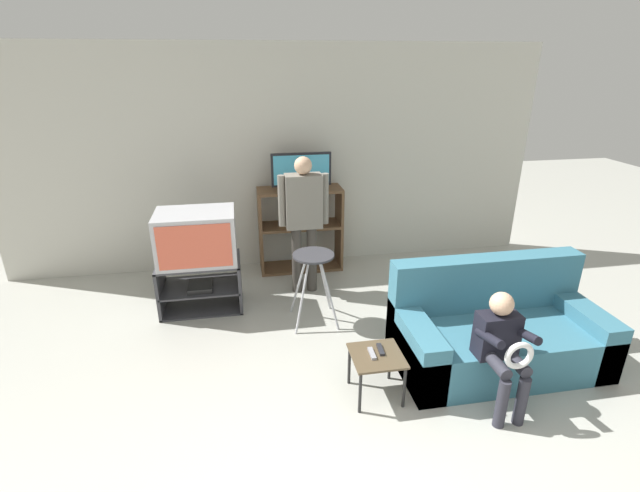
{
  "coord_description": "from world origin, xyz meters",
  "views": [
    {
      "loc": [
        -0.46,
        -1.55,
        2.43
      ],
      "look_at": [
        0.2,
        2.13,
        0.9
      ],
      "focal_mm": 26.0,
      "sensor_mm": 36.0,
      "label": 1
    }
  ],
  "objects_px": {
    "tv_stand": "(201,285)",
    "remote_control_black": "(380,349)",
    "television_flat": "(301,172)",
    "person_seated_child": "(502,344)",
    "media_shelf": "(300,229)",
    "person_standing_adult": "(304,213)",
    "remote_control_white": "(372,353)",
    "couch": "(496,332)",
    "television_main": "(196,237)",
    "snack_table": "(377,360)",
    "folding_stool": "(314,266)"
  },
  "relations": [
    {
      "from": "snack_table",
      "to": "person_standing_adult",
      "type": "xyz_separation_m",
      "value": [
        -0.28,
        1.82,
        0.59
      ]
    },
    {
      "from": "television_main",
      "to": "television_flat",
      "type": "distance_m",
      "value": 1.44
    },
    {
      "from": "media_shelf",
      "to": "snack_table",
      "type": "bearing_deg",
      "value": -84.32
    },
    {
      "from": "tv_stand",
      "to": "television_flat",
      "type": "height_order",
      "value": "television_flat"
    },
    {
      "from": "tv_stand",
      "to": "remote_control_white",
      "type": "xyz_separation_m",
      "value": [
        1.35,
        -1.63,
        0.12
      ]
    },
    {
      "from": "person_seated_child",
      "to": "remote_control_white",
      "type": "bearing_deg",
      "value": 163.43
    },
    {
      "from": "media_shelf",
      "to": "television_main",
      "type": "bearing_deg",
      "value": -146.01
    },
    {
      "from": "couch",
      "to": "remote_control_white",
      "type": "bearing_deg",
      "value": -168.36
    },
    {
      "from": "media_shelf",
      "to": "person_standing_adult",
      "type": "xyz_separation_m",
      "value": [
        -0.04,
        -0.6,
        0.39
      ]
    },
    {
      "from": "tv_stand",
      "to": "snack_table",
      "type": "bearing_deg",
      "value": -49.83
    },
    {
      "from": "television_main",
      "to": "couch",
      "type": "xyz_separation_m",
      "value": [
        2.5,
        -1.41,
        -0.5
      ]
    },
    {
      "from": "media_shelf",
      "to": "person_seated_child",
      "type": "distance_m",
      "value": 2.89
    },
    {
      "from": "remote_control_black",
      "to": "person_standing_adult",
      "type": "bearing_deg",
      "value": 104.83
    },
    {
      "from": "folding_stool",
      "to": "remote_control_white",
      "type": "relative_size",
      "value": 5.01
    },
    {
      "from": "television_main",
      "to": "person_standing_adult",
      "type": "distance_m",
      "value": 1.12
    },
    {
      "from": "tv_stand",
      "to": "media_shelf",
      "type": "relative_size",
      "value": 0.81
    },
    {
      "from": "folding_stool",
      "to": "snack_table",
      "type": "distance_m",
      "value": 1.23
    },
    {
      "from": "snack_table",
      "to": "person_standing_adult",
      "type": "bearing_deg",
      "value": 98.76
    },
    {
      "from": "tv_stand",
      "to": "media_shelf",
      "type": "xyz_separation_m",
      "value": [
        1.15,
        0.78,
        0.26
      ]
    },
    {
      "from": "tv_stand",
      "to": "folding_stool",
      "type": "distance_m",
      "value": 1.25
    },
    {
      "from": "remote_control_black",
      "to": "remote_control_white",
      "type": "height_order",
      "value": "same"
    },
    {
      "from": "media_shelf",
      "to": "folding_stool",
      "type": "height_order",
      "value": "media_shelf"
    },
    {
      "from": "remote_control_white",
      "to": "person_standing_adult",
      "type": "distance_m",
      "value": 1.91
    },
    {
      "from": "remote_control_white",
      "to": "person_standing_adult",
      "type": "bearing_deg",
      "value": 99.71
    },
    {
      "from": "television_flat",
      "to": "person_seated_child",
      "type": "height_order",
      "value": "television_flat"
    },
    {
      "from": "remote_control_black",
      "to": "person_seated_child",
      "type": "bearing_deg",
      "value": -15.93
    },
    {
      "from": "remote_control_black",
      "to": "couch",
      "type": "relative_size",
      "value": 0.09
    },
    {
      "from": "tv_stand",
      "to": "remote_control_black",
      "type": "bearing_deg",
      "value": -48.19
    },
    {
      "from": "media_shelf",
      "to": "couch",
      "type": "relative_size",
      "value": 0.6
    },
    {
      "from": "remote_control_black",
      "to": "couch",
      "type": "distance_m",
      "value": 1.1
    },
    {
      "from": "television_flat",
      "to": "person_seated_child",
      "type": "distance_m",
      "value": 2.93
    },
    {
      "from": "television_main",
      "to": "television_flat",
      "type": "relative_size",
      "value": 1.11
    },
    {
      "from": "television_main",
      "to": "person_standing_adult",
      "type": "xyz_separation_m",
      "value": [
        1.1,
        0.17,
        0.13
      ]
    },
    {
      "from": "remote_control_black",
      "to": "remote_control_white",
      "type": "bearing_deg",
      "value": -149.37
    },
    {
      "from": "remote_control_black",
      "to": "person_seated_child",
      "type": "relative_size",
      "value": 0.16
    },
    {
      "from": "snack_table",
      "to": "remote_control_black",
      "type": "xyz_separation_m",
      "value": [
        0.04,
        0.05,
        0.06
      ]
    },
    {
      "from": "tv_stand",
      "to": "couch",
      "type": "height_order",
      "value": "couch"
    },
    {
      "from": "person_seated_child",
      "to": "media_shelf",
      "type": "bearing_deg",
      "value": 112.06
    },
    {
      "from": "remote_control_black",
      "to": "couch",
      "type": "bearing_deg",
      "value": 15.08
    },
    {
      "from": "media_shelf",
      "to": "remote_control_black",
      "type": "height_order",
      "value": "media_shelf"
    },
    {
      "from": "person_seated_child",
      "to": "television_flat",
      "type": "bearing_deg",
      "value": 111.92
    },
    {
      "from": "television_flat",
      "to": "folding_stool",
      "type": "distance_m",
      "value": 1.38
    },
    {
      "from": "television_flat",
      "to": "remote_control_white",
      "type": "distance_m",
      "value": 2.53
    },
    {
      "from": "folding_stool",
      "to": "snack_table",
      "type": "bearing_deg",
      "value": -76.13
    },
    {
      "from": "tv_stand",
      "to": "person_seated_child",
      "type": "bearing_deg",
      "value": -40.36
    },
    {
      "from": "couch",
      "to": "person_seated_child",
      "type": "distance_m",
      "value": 0.62
    },
    {
      "from": "media_shelf",
      "to": "person_standing_adult",
      "type": "height_order",
      "value": "person_standing_adult"
    },
    {
      "from": "television_main",
      "to": "remote_control_white",
      "type": "distance_m",
      "value": 2.16
    },
    {
      "from": "media_shelf",
      "to": "folding_stool",
      "type": "xyz_separation_m",
      "value": [
        -0.05,
        -1.26,
        0.08
      ]
    },
    {
      "from": "tv_stand",
      "to": "remote_control_black",
      "type": "xyz_separation_m",
      "value": [
        1.43,
        -1.6,
        0.12
      ]
    }
  ]
}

